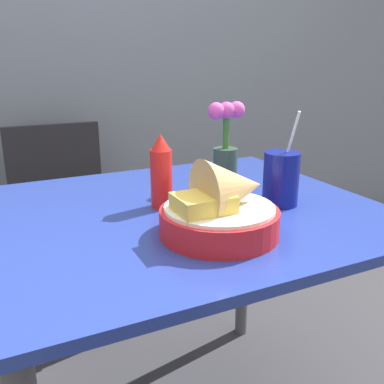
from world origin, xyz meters
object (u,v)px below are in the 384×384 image
Objects in this scene: flower_vase at (226,146)px; drink_cup at (281,180)px; food_basket at (223,208)px; ketchup_bottle at (161,172)px; chair_far_window at (62,207)px.

drink_cup is at bearing -79.57° from flower_vase.
drink_cup is at bearing 24.89° from food_basket.
drink_cup is 0.23m from flower_vase.
flower_vase is (0.25, 0.10, 0.03)m from ketchup_bottle.
food_basket is 1.36× the size of ketchup_bottle.
ketchup_bottle is at bearing 103.18° from food_basket.
food_basket is at bearing -120.70° from flower_vase.
flower_vase is (0.20, 0.33, 0.06)m from food_basket.
drink_cup is 0.99× the size of flower_vase.
chair_far_window is 3.25× the size of food_basket.
chair_far_window is 0.90m from ketchup_bottle.
flower_vase is at bearing 100.43° from drink_cup.
chair_far_window is 3.42× the size of drink_cup.
food_basket is 0.39m from flower_vase.
drink_cup is at bearing -22.04° from ketchup_bottle.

